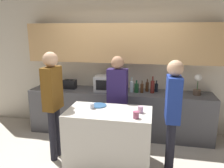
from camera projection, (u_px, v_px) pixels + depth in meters
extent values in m
cube|color=beige|center=(122.00, 66.00, 4.55)|extent=(6.40, 0.08, 2.70)
cube|color=tan|center=(120.00, 43.00, 4.24)|extent=(3.74, 0.32, 0.75)
cube|color=#4C4C51|center=(119.00, 112.00, 4.42)|extent=(3.60, 0.62, 0.89)
cube|color=beige|center=(109.00, 139.00, 3.32)|extent=(1.26, 0.69, 0.90)
cube|color=#B7BABC|center=(108.00, 83.00, 4.34)|extent=(0.52, 0.38, 0.30)
cube|color=black|center=(104.00, 85.00, 4.16)|extent=(0.31, 0.01, 0.19)
cube|color=black|center=(70.00, 84.00, 4.51)|extent=(0.26, 0.16, 0.18)
cube|color=black|center=(67.00, 80.00, 4.49)|extent=(0.02, 0.11, 0.01)
cube|color=black|center=(72.00, 80.00, 4.48)|extent=(0.02, 0.11, 0.01)
cylinder|color=brown|center=(197.00, 92.00, 4.05)|extent=(0.14, 0.14, 0.10)
cylinder|color=#38662D|center=(198.00, 85.00, 4.01)|extent=(0.01, 0.01, 0.18)
sphere|color=silver|center=(198.00, 78.00, 3.98)|extent=(0.13, 0.13, 0.13)
cylinder|color=silver|center=(132.00, 87.00, 4.24)|extent=(0.08, 0.08, 0.21)
cylinder|color=silver|center=(132.00, 79.00, 4.20)|extent=(0.03, 0.03, 0.08)
cylinder|color=#194723|center=(136.00, 88.00, 4.21)|extent=(0.09, 0.09, 0.17)
cylinder|color=#194723|center=(137.00, 82.00, 4.18)|extent=(0.03, 0.03, 0.07)
cylinder|color=#472814|center=(142.00, 88.00, 4.20)|extent=(0.06, 0.06, 0.17)
cylinder|color=#472814|center=(142.00, 82.00, 4.17)|extent=(0.02, 0.02, 0.07)
cylinder|color=#472814|center=(147.00, 87.00, 4.29)|extent=(0.06, 0.06, 0.18)
cylinder|color=#472814|center=(147.00, 81.00, 4.26)|extent=(0.02, 0.02, 0.07)
cylinder|color=maroon|center=(152.00, 87.00, 4.17)|extent=(0.08, 0.08, 0.23)
cylinder|color=maroon|center=(153.00, 79.00, 4.13)|extent=(0.03, 0.03, 0.09)
cylinder|color=black|center=(156.00, 88.00, 4.26)|extent=(0.06, 0.06, 0.16)
cylinder|color=black|center=(157.00, 82.00, 4.24)|extent=(0.02, 0.02, 0.06)
cylinder|color=#2D5684|center=(98.00, 105.00, 3.43)|extent=(0.26, 0.26, 0.01)
cylinder|color=silver|center=(92.00, 106.00, 3.30)|extent=(0.07, 0.07, 0.08)
cylinder|color=#A54D6C|center=(136.00, 115.00, 2.93)|extent=(0.08, 0.08, 0.10)
cylinder|color=#CB93B1|center=(140.00, 110.00, 3.14)|extent=(0.08, 0.08, 0.09)
cylinder|color=black|center=(122.00, 126.00, 3.89)|extent=(0.11, 0.11, 0.80)
cylinder|color=black|center=(113.00, 125.00, 3.93)|extent=(0.11, 0.11, 0.80)
cube|color=#281C4C|center=(117.00, 87.00, 3.74)|extent=(0.35, 0.20, 0.63)
sphere|color=#9E7051|center=(118.00, 63.00, 3.64)|extent=(0.22, 0.22, 0.22)
cylinder|color=black|center=(58.00, 131.00, 3.63)|extent=(0.11, 0.11, 0.85)
cylinder|color=black|center=(53.00, 136.00, 3.48)|extent=(0.11, 0.11, 0.85)
cube|color=brown|center=(52.00, 88.00, 3.38)|extent=(0.21, 0.35, 0.67)
sphere|color=tan|center=(50.00, 59.00, 3.27)|extent=(0.23, 0.23, 0.23)
cylinder|color=black|center=(171.00, 149.00, 3.11)|extent=(0.11, 0.11, 0.81)
cylinder|color=black|center=(169.00, 144.00, 3.27)|extent=(0.11, 0.11, 0.81)
cube|color=navy|center=(173.00, 99.00, 3.02)|extent=(0.20, 0.35, 0.64)
sphere|color=tan|center=(175.00, 68.00, 2.92)|extent=(0.22, 0.22, 0.22)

